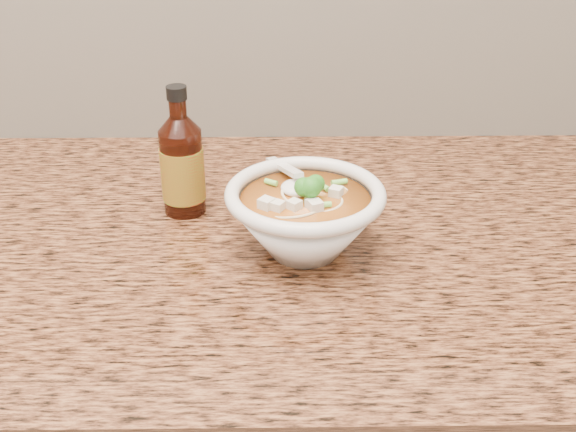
{
  "coord_description": "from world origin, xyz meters",
  "views": [
    {
      "loc": [
        0.26,
        0.88,
        1.36
      ],
      "look_at": [
        0.27,
        1.62,
        0.95
      ],
      "focal_mm": 45.0,
      "sensor_mm": 36.0,
      "label": 1
    }
  ],
  "objects": [
    {
      "name": "soup_bowl",
      "position": [
        0.29,
        1.62,
        0.94
      ],
      "size": [
        0.19,
        0.21,
        0.1
      ],
      "rotation": [
        0.0,
        0.0,
        0.03
      ],
      "color": "white",
      "rests_on": "counter_slab"
    },
    {
      "name": "counter_slab",
      "position": [
        0.0,
        1.68,
        0.88
      ],
      "size": [
        4.0,
        0.68,
        0.04
      ],
      "primitive_type": "cube",
      "color": "brown",
      "rests_on": "cabinet"
    },
    {
      "name": "hot_sauce_bottle",
      "position": [
        0.13,
        1.73,
        0.96
      ],
      "size": [
        0.06,
        0.06,
        0.17
      ],
      "rotation": [
        0.0,
        0.0,
        -0.12
      ],
      "color": "#3A1107",
      "rests_on": "counter_slab"
    }
  ]
}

